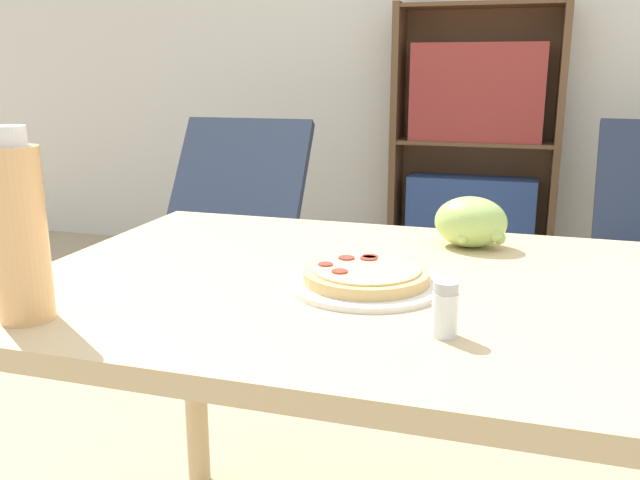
# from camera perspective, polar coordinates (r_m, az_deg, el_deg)

# --- Properties ---
(wall_back) EXTENTS (8.00, 0.05, 2.60)m
(wall_back) POSITION_cam_1_polar(r_m,az_deg,el_deg) (3.87, 13.72, 16.85)
(wall_back) COLOR silver
(wall_back) RESTS_ON ground_plane
(dining_table) EXTENTS (1.40, 0.86, 0.74)m
(dining_table) POSITION_cam_1_polar(r_m,az_deg,el_deg) (1.21, 8.35, -7.84)
(dining_table) COLOR #D1B27F
(dining_table) RESTS_ON ground_plane
(pizza_on_plate) EXTENTS (0.27, 0.27, 0.04)m
(pizza_on_plate) POSITION_cam_1_polar(r_m,az_deg,el_deg) (1.15, 3.88, -3.23)
(pizza_on_plate) COLOR white
(pizza_on_plate) RESTS_ON dining_table
(grape_bunch) EXTENTS (0.15, 0.13, 0.11)m
(grape_bunch) POSITION_cam_1_polar(r_m,az_deg,el_deg) (1.43, 12.61, 1.44)
(grape_bunch) COLOR #A8CC66
(grape_bunch) RESTS_ON dining_table
(drink_bottle) EXTENTS (0.08, 0.08, 0.28)m
(drink_bottle) POSITION_cam_1_polar(r_m,az_deg,el_deg) (1.06, -24.02, 0.67)
(drink_bottle) COLOR #EFB270
(drink_bottle) RESTS_ON dining_table
(salt_shaker) EXTENTS (0.04, 0.04, 0.08)m
(salt_shaker) POSITION_cam_1_polar(r_m,az_deg,el_deg) (0.95, 10.48, -5.78)
(salt_shaker) COLOR white
(salt_shaker) RESTS_ON dining_table
(lounge_chair_near) EXTENTS (0.63, 0.79, 0.88)m
(lounge_chair_near) POSITION_cam_1_polar(r_m,az_deg,el_deg) (2.95, -7.91, -1.90)
(lounge_chair_near) COLOR black
(lounge_chair_near) RESTS_ON ground_plane
(bookshelf) EXTENTS (0.87, 0.27, 1.43)m
(bookshelf) POSITION_cam_1_polar(r_m,az_deg,el_deg) (3.74, 12.81, 7.08)
(bookshelf) COLOR brown
(bookshelf) RESTS_ON ground_plane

